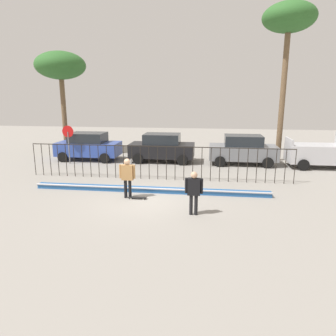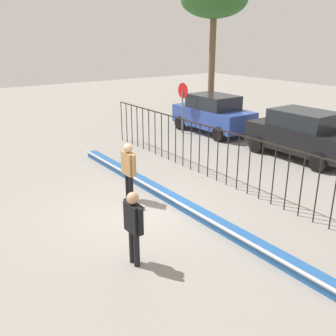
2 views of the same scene
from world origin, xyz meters
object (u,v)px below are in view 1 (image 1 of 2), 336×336
(camera_operator, at_px, (194,189))
(palm_tree_short, at_px, (61,67))
(parked_car_gray, at_px, (243,150))
(pickup_truck, at_px, (331,151))
(skateboarder, at_px, (127,175))
(parked_car_blue, at_px, (88,146))
(stop_sign, at_px, (68,139))
(parked_car_black, at_px, (162,147))
(skateboard, at_px, (137,198))
(palm_tree_tall, at_px, (289,21))

(camera_operator, xyz_separation_m, palm_tree_short, (-10.47, 11.51, 5.44))
(parked_car_gray, bearing_deg, pickup_truck, -7.62)
(parked_car_gray, distance_m, palm_tree_short, 14.45)
(skateboarder, distance_m, palm_tree_short, 13.55)
(parked_car_blue, xyz_separation_m, stop_sign, (-0.81, -1.31, 0.64))
(skateboarder, height_order, pickup_truck, pickup_truck)
(camera_operator, distance_m, parked_car_blue, 12.09)
(pickup_truck, xyz_separation_m, stop_sign, (-16.57, -0.94, 0.58))
(camera_operator, xyz_separation_m, parked_car_gray, (2.70, 9.22, -0.03))
(pickup_truck, bearing_deg, parked_car_black, 179.25)
(skateboard, xyz_separation_m, parked_car_blue, (-5.26, 7.75, 0.91))
(palm_tree_short, bearing_deg, palm_tree_tall, -2.37)
(camera_operator, xyz_separation_m, parked_car_blue, (-7.77, 9.26, -0.03))
(parked_car_black, relative_size, pickup_truck, 0.91)
(parked_car_black, bearing_deg, stop_sign, -162.80)
(palm_tree_short, bearing_deg, stop_sign, -62.01)
(pickup_truck, relative_size, palm_tree_short, 0.62)
(parked_car_blue, distance_m, palm_tree_tall, 15.37)
(camera_operator, xyz_separation_m, parked_car_black, (-2.62, 9.34, -0.03))
(camera_operator, relative_size, stop_sign, 0.67)
(parked_car_gray, xyz_separation_m, pickup_truck, (5.29, -0.34, 0.06))
(stop_sign, relative_size, palm_tree_short, 0.33)
(skateboard, relative_size, palm_tree_tall, 0.08)
(palm_tree_tall, bearing_deg, palm_tree_short, 177.63)
(stop_sign, bearing_deg, camera_operator, -42.81)
(camera_operator, distance_m, palm_tree_short, 16.48)
(parked_car_black, bearing_deg, skateboarder, -88.44)
(palm_tree_tall, bearing_deg, pickup_truck, -35.91)
(skateboarder, height_order, camera_operator, skateboarder)
(palm_tree_tall, bearing_deg, parked_car_gray, -147.61)
(skateboard, distance_m, pickup_truck, 12.87)
(parked_car_black, relative_size, parked_car_gray, 1.00)
(skateboarder, xyz_separation_m, palm_tree_tall, (8.23, 9.25, 7.88))
(camera_operator, relative_size, palm_tree_tall, 0.17)
(skateboarder, relative_size, camera_operator, 1.05)
(skateboarder, distance_m, parked_car_gray, 9.50)
(skateboarder, relative_size, skateboard, 2.20)
(skateboarder, relative_size, stop_sign, 0.70)
(parked_car_black, height_order, palm_tree_short, palm_tree_short)
(camera_operator, relative_size, pickup_truck, 0.36)
(skateboarder, distance_m, parked_car_black, 7.75)
(camera_operator, relative_size, parked_car_black, 0.39)
(parked_car_blue, xyz_separation_m, pickup_truck, (15.76, -0.37, 0.06))
(parked_car_gray, height_order, palm_tree_tall, palm_tree_tall)
(skateboard, bearing_deg, palm_tree_tall, 65.14)
(pickup_truck, distance_m, stop_sign, 16.61)
(camera_operator, xyz_separation_m, palm_tree_tall, (5.27, 10.85, 7.93))
(pickup_truck, height_order, palm_tree_tall, palm_tree_tall)
(camera_operator, distance_m, parked_car_gray, 9.61)
(parked_car_black, relative_size, palm_tree_short, 0.57)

